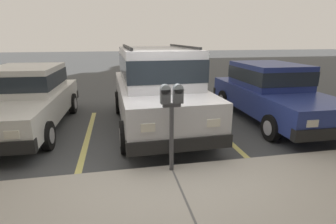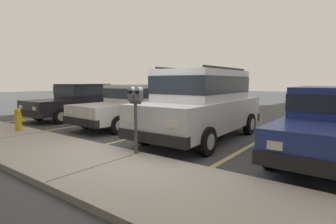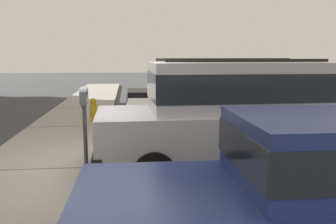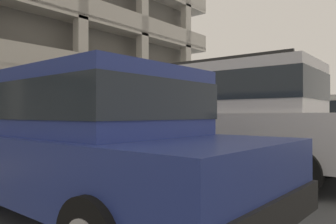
{
  "view_description": "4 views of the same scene",
  "coord_description": "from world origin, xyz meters",
  "px_view_note": "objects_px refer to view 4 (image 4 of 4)",
  "views": [
    {
      "loc": [
        0.82,
        4.17,
        2.23
      ],
      "look_at": [
        -0.21,
        -1.05,
        0.7
      ],
      "focal_mm": 28.0,
      "sensor_mm": 36.0,
      "label": 1
    },
    {
      "loc": [
        -3.84,
        4.33,
        1.67
      ],
      "look_at": [
        0.21,
        -1.05,
        0.87
      ],
      "focal_mm": 28.0,
      "sensor_mm": 36.0,
      "label": 2
    },
    {
      "loc": [
        -6.53,
        -0.42,
        2.09
      ],
      "look_at": [
        0.1,
        -1.12,
        1.08
      ],
      "focal_mm": 40.0,
      "sensor_mm": 36.0,
      "label": 3
    },
    {
      "loc": [
        -5.46,
        -5.14,
        1.11
      ],
      "look_at": [
        0.25,
        -0.44,
        1.16
      ],
      "focal_mm": 35.0,
      "sensor_mm": 36.0,
      "label": 4
    }
  ],
  "objects_px": {
    "silver_suv": "(230,116)",
    "parking_meter_near": "(136,111)",
    "dark_hatchback": "(309,126)",
    "red_sedan": "(84,141)",
    "fire_hydrant": "(226,133)"
  },
  "relations": [
    {
      "from": "parking_meter_near",
      "to": "fire_hydrant",
      "type": "xyz_separation_m",
      "value": [
        4.82,
        0.3,
        -0.72
      ]
    },
    {
      "from": "red_sedan",
      "to": "fire_hydrant",
      "type": "xyz_separation_m",
      "value": [
        8.15,
        2.86,
        -0.36
      ]
    },
    {
      "from": "silver_suv",
      "to": "dark_hatchback",
      "type": "relative_size",
      "value": 1.06
    },
    {
      "from": "red_sedan",
      "to": "silver_suv",
      "type": "bearing_deg",
      "value": 0.21
    },
    {
      "from": "fire_hydrant",
      "to": "red_sedan",
      "type": "bearing_deg",
      "value": -160.65
    },
    {
      "from": "parking_meter_near",
      "to": "silver_suv",
      "type": "bearing_deg",
      "value": -93.39
    },
    {
      "from": "dark_hatchback",
      "to": "silver_suv",
      "type": "bearing_deg",
      "value": 173.91
    },
    {
      "from": "silver_suv",
      "to": "parking_meter_near",
      "type": "distance_m",
      "value": 2.6
    },
    {
      "from": "silver_suv",
      "to": "parking_meter_near",
      "type": "height_order",
      "value": "silver_suv"
    },
    {
      "from": "dark_hatchback",
      "to": "fire_hydrant",
      "type": "bearing_deg",
      "value": 63.75
    },
    {
      "from": "silver_suv",
      "to": "red_sedan",
      "type": "bearing_deg",
      "value": 178.05
    },
    {
      "from": "red_sedan",
      "to": "fire_hydrant",
      "type": "height_order",
      "value": "red_sedan"
    },
    {
      "from": "dark_hatchback",
      "to": "parking_meter_near",
      "type": "xyz_separation_m",
      "value": [
        -3.03,
        3.04,
        0.36
      ]
    },
    {
      "from": "dark_hatchback",
      "to": "fire_hydrant",
      "type": "distance_m",
      "value": 3.8
    },
    {
      "from": "red_sedan",
      "to": "parking_meter_near",
      "type": "bearing_deg",
      "value": 38.25
    }
  ]
}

